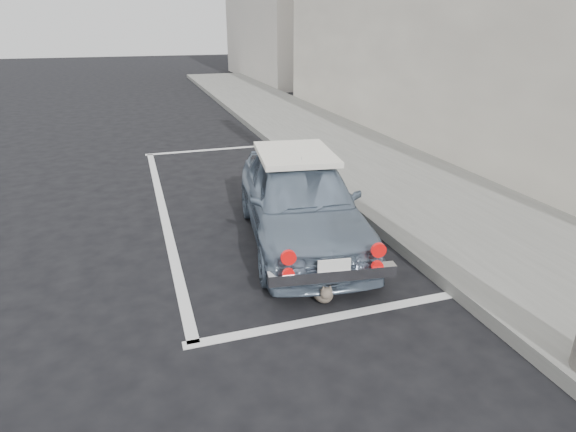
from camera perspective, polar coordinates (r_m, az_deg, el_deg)
ground at (r=5.12m, az=-1.72°, el=-9.86°), size 80.00×80.00×0.00m
sidewalk at (r=8.02m, az=16.46°, el=2.01°), size 2.80×40.00×0.15m
pline_rear at (r=4.87m, az=5.77°, el=-11.77°), size 3.00×0.12×0.01m
pline_front at (r=11.14m, az=-8.80°, el=7.79°), size 3.00×0.12×0.01m
pline_side at (r=7.67m, az=-14.62°, el=0.71°), size 0.12×7.00×0.01m
retro_coupe at (r=6.19m, az=1.43°, el=2.05°), size 1.82×3.55×1.15m
cat at (r=5.04m, az=4.19°, el=-8.86°), size 0.25×0.48×0.26m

